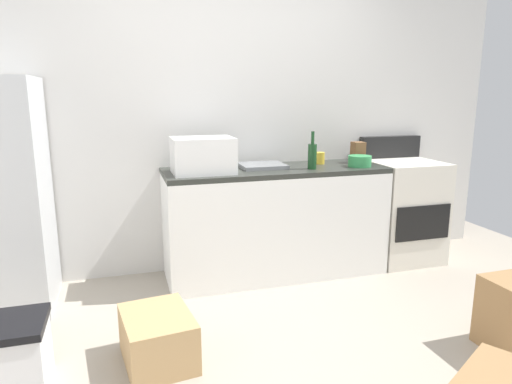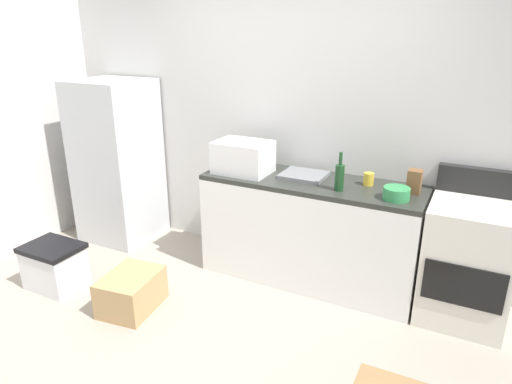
{
  "view_description": "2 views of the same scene",
  "coord_description": "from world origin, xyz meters",
  "px_view_note": "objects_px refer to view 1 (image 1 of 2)",
  "views": [
    {
      "loc": [
        -0.9,
        -2.25,
        1.5
      ],
      "look_at": [
        0.07,
        0.98,
        0.76
      ],
      "focal_mm": 32.01,
      "sensor_mm": 36.0,
      "label": 1
    },
    {
      "loc": [
        1.49,
        -2.13,
        2.08
      ],
      "look_at": [
        -0.12,
        1.01,
        0.79
      ],
      "focal_mm": 31.99,
      "sensor_mm": 36.0,
      "label": 2
    }
  ],
  "objects_px": {
    "wine_bottle": "(312,155)",
    "storage_bin": "(0,358)",
    "stove_oven": "(402,209)",
    "coffee_mug": "(320,158)",
    "knife_block": "(358,152)",
    "cardboard_box_small": "(158,338)",
    "mixing_bowl": "(360,161)",
    "microwave": "(203,155)"
  },
  "relations": [
    {
      "from": "stove_oven",
      "to": "storage_bin",
      "type": "distance_m",
      "value": 3.27
    },
    {
      "from": "microwave",
      "to": "storage_bin",
      "type": "relative_size",
      "value": 1.0
    },
    {
      "from": "stove_oven",
      "to": "coffee_mug",
      "type": "height_order",
      "value": "stove_oven"
    },
    {
      "from": "stove_oven",
      "to": "cardboard_box_small",
      "type": "bearing_deg",
      "value": -155.13
    },
    {
      "from": "mixing_bowl",
      "to": "wine_bottle",
      "type": "bearing_deg",
      "value": -179.81
    },
    {
      "from": "microwave",
      "to": "wine_bottle",
      "type": "bearing_deg",
      "value": -4.39
    },
    {
      "from": "knife_block",
      "to": "storage_bin",
      "type": "bearing_deg",
      "value": -156.09
    },
    {
      "from": "wine_bottle",
      "to": "storage_bin",
      "type": "xyz_separation_m",
      "value": [
        -2.11,
        -0.97,
        -0.82
      ]
    },
    {
      "from": "stove_oven",
      "to": "knife_block",
      "type": "height_order",
      "value": "stove_oven"
    },
    {
      "from": "microwave",
      "to": "mixing_bowl",
      "type": "bearing_deg",
      "value": -2.88
    },
    {
      "from": "mixing_bowl",
      "to": "knife_block",
      "type": "bearing_deg",
      "value": 65.44
    },
    {
      "from": "cardboard_box_small",
      "to": "wine_bottle",
      "type": "bearing_deg",
      "value": 34.84
    },
    {
      "from": "wine_bottle",
      "to": "knife_block",
      "type": "xyz_separation_m",
      "value": [
        0.52,
        0.2,
        -0.02
      ]
    },
    {
      "from": "wine_bottle",
      "to": "knife_block",
      "type": "height_order",
      "value": "wine_bottle"
    },
    {
      "from": "cardboard_box_small",
      "to": "microwave",
      "type": "bearing_deg",
      "value": 65.12
    },
    {
      "from": "stove_oven",
      "to": "coffee_mug",
      "type": "xyz_separation_m",
      "value": [
        -0.79,
        0.09,
        0.48
      ]
    },
    {
      "from": "knife_block",
      "to": "cardboard_box_small",
      "type": "distance_m",
      "value": 2.31
    },
    {
      "from": "knife_block",
      "to": "stove_oven",
      "type": "bearing_deg",
      "value": -7.71
    },
    {
      "from": "cardboard_box_small",
      "to": "storage_bin",
      "type": "bearing_deg",
      "value": -176.64
    },
    {
      "from": "cardboard_box_small",
      "to": "storage_bin",
      "type": "height_order",
      "value": "storage_bin"
    },
    {
      "from": "mixing_bowl",
      "to": "stove_oven",
      "type": "bearing_deg",
      "value": 14.21
    },
    {
      "from": "stove_oven",
      "to": "storage_bin",
      "type": "height_order",
      "value": "stove_oven"
    },
    {
      "from": "stove_oven",
      "to": "knife_block",
      "type": "bearing_deg",
      "value": 172.29
    },
    {
      "from": "mixing_bowl",
      "to": "storage_bin",
      "type": "relative_size",
      "value": 0.41
    },
    {
      "from": "cardboard_box_small",
      "to": "mixing_bowl",
      "type": "bearing_deg",
      "value": 27.79
    },
    {
      "from": "knife_block",
      "to": "mixing_bowl",
      "type": "height_order",
      "value": "knife_block"
    },
    {
      "from": "stove_oven",
      "to": "mixing_bowl",
      "type": "height_order",
      "value": "stove_oven"
    },
    {
      "from": "knife_block",
      "to": "cardboard_box_small",
      "type": "height_order",
      "value": "knife_block"
    },
    {
      "from": "microwave",
      "to": "storage_bin",
      "type": "bearing_deg",
      "value": -140.21
    },
    {
      "from": "coffee_mug",
      "to": "knife_block",
      "type": "relative_size",
      "value": 0.56
    },
    {
      "from": "coffee_mug",
      "to": "mixing_bowl",
      "type": "xyz_separation_m",
      "value": [
        0.26,
        -0.22,
        -0.0
      ]
    },
    {
      "from": "storage_bin",
      "to": "mixing_bowl",
      "type": "bearing_deg",
      "value": 20.92
    },
    {
      "from": "wine_bottle",
      "to": "coffee_mug",
      "type": "xyz_separation_m",
      "value": [
        0.17,
        0.22,
        -0.06
      ]
    },
    {
      "from": "microwave",
      "to": "cardboard_box_small",
      "type": "xyz_separation_m",
      "value": [
        -0.46,
        -0.99,
        -0.89
      ]
    },
    {
      "from": "coffee_mug",
      "to": "stove_oven",
      "type": "bearing_deg",
      "value": -6.36
    },
    {
      "from": "coffee_mug",
      "to": "knife_block",
      "type": "bearing_deg",
      "value": -4.62
    },
    {
      "from": "storage_bin",
      "to": "cardboard_box_small",
      "type": "bearing_deg",
      "value": 3.36
    },
    {
      "from": "cardboard_box_small",
      "to": "storage_bin",
      "type": "relative_size",
      "value": 1.03
    },
    {
      "from": "microwave",
      "to": "stove_oven",
      "type": "bearing_deg",
      "value": 2.17
    },
    {
      "from": "coffee_mug",
      "to": "cardboard_box_small",
      "type": "height_order",
      "value": "coffee_mug"
    },
    {
      "from": "coffee_mug",
      "to": "mixing_bowl",
      "type": "height_order",
      "value": "coffee_mug"
    },
    {
      "from": "wine_bottle",
      "to": "storage_bin",
      "type": "bearing_deg",
      "value": -155.34
    }
  ]
}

